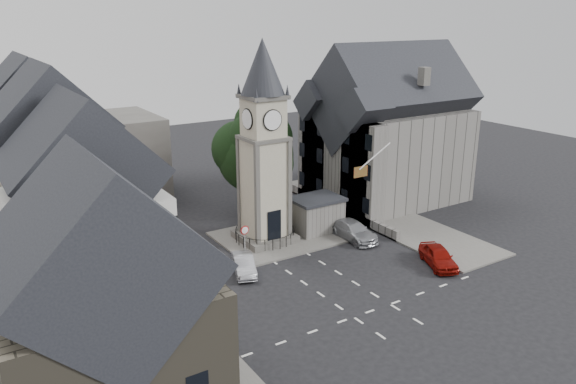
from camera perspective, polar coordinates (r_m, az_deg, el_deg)
ground at (r=40.43m, az=3.42°, el=-8.69°), size 120.00×120.00×0.00m
pavement_west at (r=40.49m, az=-16.55°, el=-9.29°), size 6.00×30.00×0.14m
pavement_east at (r=53.11m, az=8.91°, el=-2.19°), size 6.00×26.00×0.14m
central_island at (r=47.22m, az=-0.78°, el=-4.53°), size 10.00×8.00×0.16m
road_markings at (r=36.64m, az=8.55°, el=-11.83°), size 20.00×8.00×0.01m
clock_tower at (r=44.04m, az=-2.49°, el=4.79°), size 4.86×4.86×16.25m
stone_shelter at (r=48.00m, az=2.88°, el=-2.30°), size 4.30×3.30×3.08m
town_tree at (r=49.51m, az=-3.38°, el=4.87°), size 7.20×7.20×10.80m
warning_sign_post at (r=42.26m, az=-4.40°, el=-4.48°), size 0.70×0.19×2.85m
terrace_pink at (r=47.00m, az=-24.24°, el=2.12°), size 8.10×7.60×12.80m
terrace_cream at (r=39.37m, az=-22.38°, el=-0.45°), size 8.10×7.60×12.80m
terrace_tudor at (r=32.05m, az=-19.57°, el=-4.90°), size 8.10×7.60×12.00m
building_sw_stone at (r=24.23m, az=-17.72°, el=-14.56°), size 8.60×7.60×10.40m
backdrop_west at (r=59.65m, az=-22.47°, el=2.82°), size 20.00×10.00×8.00m
east_building at (r=55.89m, az=9.98°, el=5.37°), size 14.40×11.40×12.60m
east_boundary_wall at (r=52.74m, az=5.20°, el=-1.75°), size 0.40×16.00×0.90m
flagpole at (r=45.70m, az=8.81°, el=3.63°), size 3.68×0.10×2.74m
car_west_blue at (r=35.65m, az=-10.31°, el=-11.58°), size 4.29×2.74×1.36m
car_west_silver at (r=41.01m, az=-11.83°, el=-7.54°), size 4.32×4.01×1.44m
car_west_grey at (r=42.00m, az=-10.23°, el=-6.87°), size 5.30×3.38×1.36m
car_island_silver at (r=40.89m, az=-4.52°, el=-7.37°), size 2.61×4.21×1.31m
car_island_east at (r=46.99m, az=6.61°, el=-3.90°), size 2.09×5.10×1.48m
car_east_red at (r=43.33m, az=15.02°, el=-6.33°), size 3.38×4.71×1.49m
pedestrian at (r=51.41m, az=9.71°, el=-1.99°), size 0.62×0.41×1.69m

